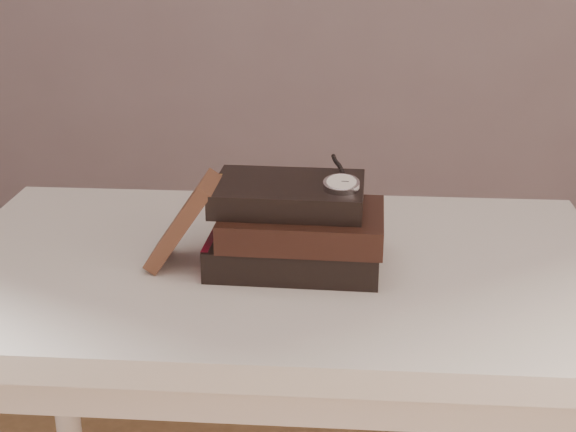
{
  "coord_description": "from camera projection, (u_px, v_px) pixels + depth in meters",
  "views": [
    {
      "loc": [
        0.1,
        -0.76,
        1.25
      ],
      "look_at": [
        0.02,
        0.34,
        0.82
      ],
      "focal_mm": 50.98,
      "sensor_mm": 36.0,
      "label": 1
    }
  ],
  "objects": [
    {
      "name": "pocket_watch",
      "position": [
        341.0,
        182.0,
        1.14
      ],
      "size": [
        0.05,
        0.15,
        0.02
      ],
      "color": "silver",
      "rests_on": "book_stack"
    },
    {
      "name": "journal",
      "position": [
        183.0,
        221.0,
        1.18
      ],
      "size": [
        0.1,
        0.09,
        0.14
      ],
      "primitive_type": "cube",
      "rotation": [
        0.0,
        0.6,
        -0.02
      ],
      "color": "#3F2318",
      "rests_on": "table"
    },
    {
      "name": "eyeglasses",
      "position": [
        245.0,
        198.0,
        1.27
      ],
      "size": [
        0.11,
        0.12,
        0.05
      ],
      "color": "silver",
      "rests_on": "book_stack"
    },
    {
      "name": "book_stack",
      "position": [
        296.0,
        227.0,
        1.18
      ],
      "size": [
        0.26,
        0.18,
        0.12
      ],
      "color": "black",
      "rests_on": "table"
    },
    {
      "name": "table",
      "position": [
        277.0,
        314.0,
        1.25
      ],
      "size": [
        1.0,
        0.6,
        0.75
      ],
      "color": "silver",
      "rests_on": "ground"
    }
  ]
}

